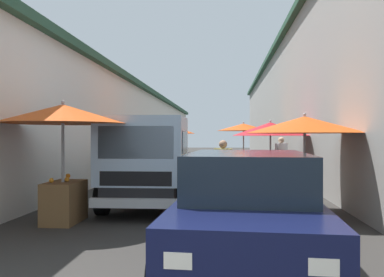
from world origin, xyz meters
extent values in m
plane|color=#33302D|center=(13.50, 0.00, 0.00)|extent=(90.00, 90.00, 0.00)
cube|color=silver|center=(15.75, 6.96, 2.05)|extent=(49.50, 7.00, 4.10)
cube|color=#284C38|center=(15.75, 6.96, 4.22)|extent=(49.80, 7.50, 0.24)
cube|color=gray|center=(15.75, -6.96, 3.09)|extent=(49.50, 7.00, 6.18)
cube|color=#284C38|center=(15.75, -6.96, 6.30)|extent=(49.80, 7.50, 0.24)
cylinder|color=#9E9EA3|center=(11.89, 1.62, 1.13)|extent=(0.06, 0.06, 2.26)
cone|color=#D84C14|center=(11.89, 1.62, 2.02)|extent=(2.68, 2.68, 0.48)
sphere|color=#9E9EA3|center=(11.89, 1.62, 2.30)|extent=(0.07, 0.07, 0.07)
cube|color=brown|center=(11.93, 1.58, 0.41)|extent=(0.92, 0.67, 0.83)
sphere|color=orange|center=(11.67, 1.35, 0.87)|extent=(0.09, 0.09, 0.09)
sphere|color=orange|center=(11.69, 1.36, 0.87)|extent=(0.09, 0.09, 0.09)
sphere|color=orange|center=(11.79, 1.63, 0.93)|extent=(0.09, 0.09, 0.09)
sphere|color=orange|center=(11.72, 1.62, 0.87)|extent=(0.09, 0.09, 0.09)
sphere|color=orange|center=(12.07, 1.56, 0.87)|extent=(0.09, 0.09, 0.09)
cylinder|color=#9E9EA3|center=(11.06, -2.27, 1.07)|extent=(0.06, 0.06, 2.14)
cone|color=red|center=(11.06, -2.27, 1.92)|extent=(2.49, 2.49, 0.44)
sphere|color=#9E9EA3|center=(11.06, -2.27, 2.18)|extent=(0.07, 0.07, 0.07)
cube|color=brown|center=(11.23, -2.49, 0.42)|extent=(0.91, 0.70, 0.85)
sphere|color=orange|center=(11.13, -2.64, 0.89)|extent=(0.09, 0.09, 0.09)
sphere|color=orange|center=(11.21, -2.31, 0.89)|extent=(0.09, 0.09, 0.09)
sphere|color=orange|center=(11.10, -2.44, 0.89)|extent=(0.09, 0.09, 0.09)
cylinder|color=#9E9EA3|center=(5.41, 2.33, 1.14)|extent=(0.06, 0.06, 2.29)
cone|color=#D84C14|center=(5.41, 2.33, 2.10)|extent=(2.46, 2.46, 0.37)
sphere|color=#9E9EA3|center=(5.41, 2.33, 2.33)|extent=(0.07, 0.07, 0.07)
cube|color=brown|center=(5.47, 2.33, 0.40)|extent=(0.97, 0.59, 0.79)
sphere|color=orange|center=(5.51, 2.29, 0.84)|extent=(0.09, 0.09, 0.09)
sphere|color=orange|center=(5.61, 2.31, 0.89)|extent=(0.09, 0.09, 0.09)
sphere|color=orange|center=(5.28, 2.50, 0.84)|extent=(0.09, 0.09, 0.09)
cylinder|color=#9E9EA3|center=(15.04, -1.58, 1.12)|extent=(0.06, 0.06, 2.24)
cone|color=#D84C14|center=(15.04, -1.58, 2.08)|extent=(2.28, 2.28, 0.31)
sphere|color=#9E9EA3|center=(15.04, -1.58, 2.28)|extent=(0.07, 0.07, 0.07)
cube|color=olive|center=(14.81, -1.78, 0.40)|extent=(0.83, 0.79, 0.80)
sphere|color=orange|center=(14.59, -1.78, 0.90)|extent=(0.09, 0.09, 0.09)
sphere|color=orange|center=(14.76, -2.03, 0.84)|extent=(0.09, 0.09, 0.09)
sphere|color=orange|center=(14.70, -2.00, 0.84)|extent=(0.09, 0.09, 0.09)
sphere|color=orange|center=(14.73, -2.05, 0.84)|extent=(0.09, 0.09, 0.09)
sphere|color=orange|center=(14.78, -2.01, 0.84)|extent=(0.09, 0.09, 0.09)
sphere|color=orange|center=(14.89, -1.93, 0.84)|extent=(0.09, 0.09, 0.09)
cylinder|color=#9E9EA3|center=(6.64, -2.48, 1.05)|extent=(0.06, 0.06, 2.10)
cone|color=#D84C14|center=(6.64, -2.48, 1.92)|extent=(2.49, 2.49, 0.36)
sphere|color=#9E9EA3|center=(6.64, -2.48, 2.14)|extent=(0.07, 0.07, 0.07)
cube|color=#9E7547|center=(6.52, -2.26, 0.39)|extent=(0.95, 0.63, 0.78)
sphere|color=orange|center=(6.56, -2.17, 0.88)|extent=(0.09, 0.09, 0.09)
sphere|color=orange|center=(6.78, -2.26, 0.83)|extent=(0.09, 0.09, 0.09)
sphere|color=orange|center=(6.53, -2.34, 0.83)|extent=(0.09, 0.09, 0.09)
sphere|color=orange|center=(6.24, -2.46, 0.83)|extent=(0.09, 0.09, 0.09)
sphere|color=orange|center=(6.19, -2.09, 0.83)|extent=(0.09, 0.09, 0.09)
sphere|color=orange|center=(6.21, -2.31, 0.83)|extent=(0.09, 0.09, 0.09)
cube|color=#0F1438|center=(3.29, -1.08, 0.57)|extent=(3.99, 1.93, 0.64)
cube|color=#19232D|center=(3.44, -1.08, 1.17)|extent=(2.42, 1.64, 0.56)
cube|color=silver|center=(1.33, -1.56, 0.63)|extent=(0.07, 0.24, 0.14)
cube|color=silver|center=(1.40, -0.39, 0.63)|extent=(0.07, 0.24, 0.14)
cylinder|color=black|center=(2.02, -0.15, 0.30)|extent=(0.61, 0.23, 0.60)
cylinder|color=black|center=(4.57, -2.01, 0.30)|extent=(0.61, 0.23, 0.60)
cylinder|color=black|center=(4.66, -0.29, 0.30)|extent=(0.61, 0.23, 0.60)
cube|color=black|center=(7.89, 0.96, 0.50)|extent=(4.82, 1.53, 0.36)
cube|color=#ADC6E0|center=(6.26, 0.94, 1.38)|extent=(1.56, 1.77, 1.40)
cube|color=#19232D|center=(5.52, 0.93, 1.55)|extent=(0.08, 1.47, 0.63)
cube|color=#19232D|center=(6.26, 0.94, 1.55)|extent=(1.07, 1.79, 0.45)
cube|color=black|center=(5.51, 0.93, 0.86)|extent=(0.08, 1.40, 0.28)
cube|color=silver|center=(5.43, 0.92, 0.40)|extent=(0.14, 1.75, 0.18)
cube|color=gray|center=(8.72, 0.15, 0.93)|extent=(3.16, 0.10, 0.50)
cube|color=gray|center=(8.69, 1.79, 0.93)|extent=(3.16, 0.10, 0.50)
cube|color=gray|center=(10.26, 0.99, 0.93)|extent=(0.08, 1.65, 0.50)
cylinder|color=black|center=(6.27, 0.06, 0.36)|extent=(0.72, 0.23, 0.72)
cylinder|color=black|center=(6.24, 1.81, 0.36)|extent=(0.72, 0.23, 0.72)
cylinder|color=black|center=(9.34, 0.10, 0.36)|extent=(0.72, 0.23, 0.72)
cylinder|color=black|center=(9.32, 1.85, 0.36)|extent=(0.72, 0.23, 0.72)
cylinder|color=#232328|center=(8.28, -0.79, 0.39)|extent=(0.14, 0.14, 0.78)
cylinder|color=#232328|center=(8.39, -0.68, 0.39)|extent=(0.14, 0.14, 0.78)
cube|color=#D8C666|center=(8.33, -0.73, 1.07)|extent=(0.46, 0.47, 0.58)
sphere|color=#A57A5B|center=(8.33, -0.73, 1.47)|extent=(0.21, 0.21, 0.21)
cylinder|color=#D8C666|center=(8.14, -0.93, 1.10)|extent=(0.08, 0.08, 0.53)
cylinder|color=#D8C666|center=(8.53, -0.53, 1.10)|extent=(0.08, 0.08, 0.53)
cylinder|color=navy|center=(12.61, -2.78, 0.41)|extent=(0.14, 0.14, 0.82)
cylinder|color=navy|center=(12.72, -2.91, 0.41)|extent=(0.14, 0.14, 0.82)
cube|color=white|center=(12.67, -2.84, 1.12)|extent=(0.46, 0.49, 0.61)
sphere|color=tan|center=(12.67, -2.84, 1.54)|extent=(0.22, 0.22, 0.22)
cylinder|color=white|center=(12.48, -2.62, 1.15)|extent=(0.08, 0.08, 0.55)
cylinder|color=white|center=(12.85, -3.07, 1.15)|extent=(0.08, 0.08, 0.55)
camera|label=1|loc=(-1.83, -0.78, 1.66)|focal=36.39mm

